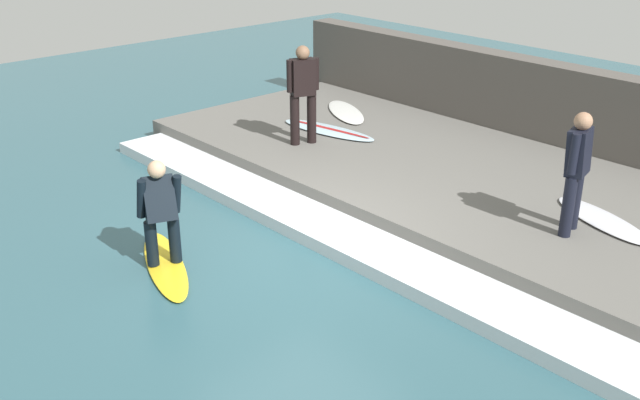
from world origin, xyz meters
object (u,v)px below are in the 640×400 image
object	(u,v)px
surfboard_riding	(165,265)
surfer_waiting_far	(577,166)
surfboard_spare	(346,112)
surfer_waiting_near	(303,89)
surfboard_waiting_far	(603,220)
surfer_riding	(160,208)
surfboard_waiting_near	(328,130)

from	to	relation	value
surfboard_riding	surfer_waiting_far	size ratio (longest dim) A/B	1.26
surfer_waiting_far	surfboard_spare	size ratio (longest dim) A/B	0.94
surfer_waiting_near	surfboard_riding	bearing A→B (deg)	-156.26
surfboard_riding	surfboard_waiting_far	size ratio (longest dim) A/B	1.16
surfboard_riding	surfer_waiting_far	world-z (taller)	surfer_waiting_far
surfboard_riding	surfer_riding	size ratio (longest dim) A/B	1.45
surfboard_riding	surfboard_waiting_near	world-z (taller)	surfboard_waiting_near
surfboard_riding	surfer_riding	world-z (taller)	surfer_riding
surfboard_riding	surfboard_spare	size ratio (longest dim) A/B	1.18
surfer_waiting_near	surfboard_waiting_near	distance (m)	1.22
surfer_waiting_near	surfboard_waiting_near	xyz separation A→B (m)	(0.77, 0.19, -0.93)
surfer_waiting_far	surfboard_waiting_far	bearing A→B (deg)	-14.35
surfboard_spare	surfer_waiting_near	bearing A→B (deg)	-156.19
surfer_waiting_far	surfboard_spare	bearing A→B (deg)	74.80
surfboard_spare	surfboard_waiting_far	bearing A→B (deg)	-99.13
surfboard_waiting_far	surfer_waiting_near	bearing A→B (deg)	99.26
surfer_waiting_near	surfboard_spare	bearing A→B (deg)	23.81
surfboard_riding	surfboard_spare	xyz separation A→B (m)	(5.68, 2.50, 0.37)
surfboard_riding	surfboard_spare	distance (m)	6.22
surfboard_riding	surfer_waiting_far	bearing A→B (deg)	-39.09
surfer_riding	surfboard_spare	bearing A→B (deg)	23.76
surfer_waiting_near	surfboard_waiting_far	world-z (taller)	surfer_waiting_near
surfboard_waiting_near	surfboard_waiting_far	bearing A→B (deg)	-89.16
surfer_waiting_far	surfboard_waiting_far	distance (m)	1.09
surfer_waiting_far	surfboard_waiting_near	bearing A→B (deg)	84.07
surfboard_waiting_near	surfboard_spare	distance (m)	1.21
surfer_waiting_far	surfboard_spare	xyz separation A→B (m)	(1.58, 5.83, -0.88)
surfer_riding	surfboard_spare	distance (m)	6.22
surfboard_riding	surfboard_waiting_far	xyz separation A→B (m)	(4.72, -3.49, 0.37)
surfer_riding	surfer_waiting_far	world-z (taller)	surfer_waiting_far
surfboard_waiting_near	surfer_waiting_far	xyz separation A→B (m)	(-0.54, -5.22, 0.88)
surfboard_riding	surfer_waiting_far	distance (m)	5.43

